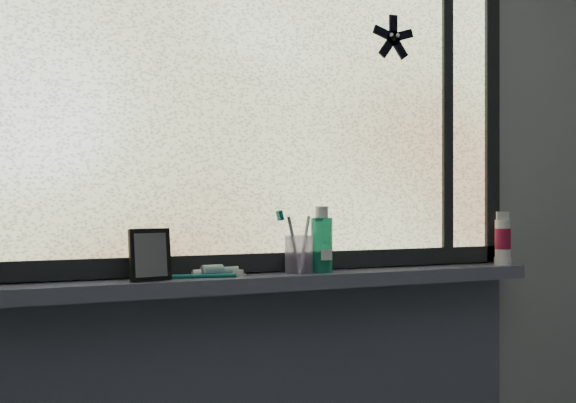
% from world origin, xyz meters
% --- Properties ---
extents(wall_back, '(3.00, 0.01, 2.50)m').
position_xyz_m(wall_back, '(0.00, 1.30, 1.25)').
color(wall_back, '#9EA3A8').
rests_on(wall_back, ground).
extents(windowsill, '(1.62, 0.14, 0.04)m').
position_xyz_m(windowsill, '(0.00, 1.23, 1.00)').
color(windowsill, '#51556D').
rests_on(windowsill, wall_back).
extents(window_pane, '(1.50, 0.01, 1.00)m').
position_xyz_m(window_pane, '(0.00, 1.28, 1.53)').
color(window_pane, silver).
rests_on(window_pane, wall_back).
extents(frame_bottom, '(1.60, 0.03, 0.05)m').
position_xyz_m(frame_bottom, '(0.00, 1.28, 1.05)').
color(frame_bottom, black).
rests_on(frame_bottom, windowsill).
extents(frame_right, '(0.05, 0.03, 1.10)m').
position_xyz_m(frame_right, '(0.78, 1.28, 1.53)').
color(frame_right, black).
rests_on(frame_right, wall_back).
extents(frame_mullion, '(0.03, 0.03, 1.00)m').
position_xyz_m(frame_mullion, '(0.60, 1.28, 1.53)').
color(frame_mullion, black).
rests_on(frame_mullion, wall_back).
extents(starfish_sticker, '(0.15, 0.02, 0.15)m').
position_xyz_m(starfish_sticker, '(0.40, 1.27, 1.72)').
color(starfish_sticker, black).
rests_on(starfish_sticker, window_pane).
extents(vanity_mirror, '(0.11, 0.07, 0.13)m').
position_xyz_m(vanity_mirror, '(-0.35, 1.21, 1.09)').
color(vanity_mirror, black).
rests_on(vanity_mirror, windowsill).
extents(toothpaste_tube, '(0.18, 0.05, 0.03)m').
position_xyz_m(toothpaste_tube, '(-0.16, 1.24, 1.04)').
color(toothpaste_tube, silver).
rests_on(toothpaste_tube, windowsill).
extents(toothbrush_cup, '(0.09, 0.09, 0.10)m').
position_xyz_m(toothbrush_cup, '(0.07, 1.23, 1.07)').
color(toothbrush_cup, '#C9B0E9').
rests_on(toothbrush_cup, windowsill).
extents(toothbrush_lying, '(0.24, 0.07, 0.02)m').
position_xyz_m(toothbrush_lying, '(-0.22, 1.22, 1.03)').
color(toothbrush_lying, '#0C6C69').
rests_on(toothbrush_lying, windowsill).
extents(mouthwash_bottle, '(0.06, 0.06, 0.15)m').
position_xyz_m(mouthwash_bottle, '(0.14, 1.23, 1.11)').
color(mouthwash_bottle, '#1FA077').
rests_on(mouthwash_bottle, windowsill).
extents(cream_tube, '(0.06, 0.06, 0.12)m').
position_xyz_m(cream_tube, '(0.77, 1.21, 1.11)').
color(cream_tube, silver).
rests_on(cream_tube, windowsill).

